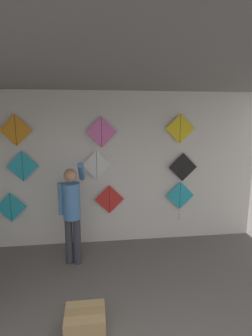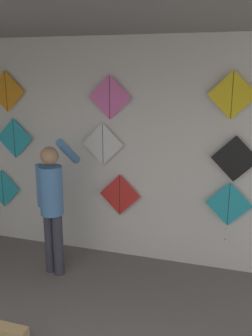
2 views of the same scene
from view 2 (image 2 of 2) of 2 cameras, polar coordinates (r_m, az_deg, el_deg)
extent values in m
cube|color=silver|center=(4.77, -2.31, 2.57)|extent=(5.92, 0.06, 2.80)
cube|color=gray|center=(3.15, -13.71, 21.84)|extent=(5.92, 4.13, 0.04)
cylinder|color=#383842|center=(4.71, -11.53, -11.00)|extent=(0.12, 0.12, 0.77)
cylinder|color=#383842|center=(4.63, -10.28, -11.43)|extent=(0.12, 0.12, 0.77)
cylinder|color=#4C7FB7|center=(4.42, -11.34, -3.37)|extent=(0.27, 0.27, 0.58)
sphere|color=tan|center=(4.31, -11.62, 1.84)|extent=(0.21, 0.21, 0.21)
cylinder|color=#4C7FB7|center=(4.52, -12.89, -2.62)|extent=(0.10, 0.10, 0.51)
cylinder|color=#4C7FB7|center=(4.38, -8.76, 2.48)|extent=(0.10, 0.47, 0.37)
cube|color=#28B2C6|center=(5.59, -18.27, -2.96)|extent=(0.54, 0.01, 0.54)
cylinder|color=black|center=(5.59, -18.28, -2.97)|extent=(0.01, 0.01, 0.51)
cube|color=red|center=(4.79, -0.96, -4.12)|extent=(0.54, 0.01, 0.54)
cylinder|color=black|center=(4.79, -0.97, -4.13)|extent=(0.01, 0.01, 0.51)
cube|color=#28B2C6|center=(4.57, 15.38, -5.34)|extent=(0.54, 0.01, 0.54)
cylinder|color=black|center=(4.57, 15.37, -5.35)|extent=(0.01, 0.01, 0.51)
sphere|color=white|center=(4.68, 15.10, -9.07)|extent=(0.04, 0.04, 0.04)
sphere|color=white|center=(4.71, 15.04, -9.85)|extent=(0.04, 0.04, 0.04)
sphere|color=white|center=(4.74, 14.98, -10.62)|extent=(0.04, 0.04, 0.04)
cube|color=#28B2C6|center=(5.27, -16.66, 4.37)|extent=(0.54, 0.01, 0.54)
cylinder|color=black|center=(5.27, -16.68, 4.36)|extent=(0.01, 0.01, 0.51)
cube|color=white|center=(4.69, -3.54, 3.64)|extent=(0.54, 0.01, 0.54)
cylinder|color=black|center=(4.69, -3.55, 3.63)|extent=(0.01, 0.01, 0.51)
cube|color=black|center=(4.42, 16.26, 1.35)|extent=(0.54, 0.01, 0.54)
cylinder|color=black|center=(4.42, 16.26, 1.34)|extent=(0.01, 0.01, 0.51)
cube|color=orange|center=(5.24, -17.79, 11.06)|extent=(0.54, 0.01, 0.54)
cylinder|color=black|center=(5.24, -17.80, 11.06)|extent=(0.01, 0.01, 0.51)
cube|color=pink|center=(4.58, -2.52, 10.70)|extent=(0.54, 0.01, 0.54)
cylinder|color=black|center=(4.58, -2.53, 10.69)|extent=(0.01, 0.01, 0.51)
cube|color=yellow|center=(4.32, 15.89, 10.66)|extent=(0.54, 0.01, 0.54)
cylinder|color=black|center=(4.31, 15.88, 10.66)|extent=(0.01, 0.01, 0.51)
camera|label=1|loc=(1.71, -83.29, -0.49)|focal=28.00mm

